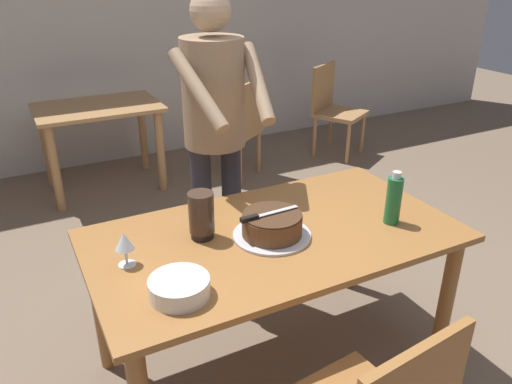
% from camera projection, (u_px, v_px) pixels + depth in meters
% --- Properties ---
extents(ground_plane, '(14.00, 14.00, 0.00)m').
position_uv_depth(ground_plane, '(272.00, 363.00, 2.52)').
color(ground_plane, '#7A6651').
extents(back_wall, '(10.00, 0.12, 2.70)m').
position_uv_depth(back_wall, '(102.00, 18.00, 4.55)').
color(back_wall, beige).
rests_on(back_wall, ground_plane).
extents(main_dining_table, '(1.61, 0.89, 0.75)m').
position_uv_depth(main_dining_table, '(274.00, 254.00, 2.25)').
color(main_dining_table, '#9E6633').
rests_on(main_dining_table, ground_plane).
extents(cake_on_platter, '(0.34, 0.34, 0.11)m').
position_uv_depth(cake_on_platter, '(272.00, 226.00, 2.16)').
color(cake_on_platter, silver).
rests_on(cake_on_platter, main_dining_table).
extents(cake_knife, '(0.27, 0.03, 0.02)m').
position_uv_depth(cake_knife, '(257.00, 216.00, 2.10)').
color(cake_knife, silver).
rests_on(cake_knife, cake_on_platter).
extents(plate_stack, '(0.22, 0.22, 0.07)m').
position_uv_depth(plate_stack, '(179.00, 287.00, 1.78)').
color(plate_stack, white).
rests_on(plate_stack, main_dining_table).
extents(wine_glass_near, '(0.08, 0.08, 0.14)m').
position_uv_depth(wine_glass_near, '(124.00, 242.00, 1.93)').
color(wine_glass_near, silver).
rests_on(wine_glass_near, main_dining_table).
extents(water_bottle, '(0.07, 0.07, 0.25)m').
position_uv_depth(water_bottle, '(394.00, 200.00, 2.24)').
color(water_bottle, '#1E6B38').
rests_on(water_bottle, main_dining_table).
extents(hurricane_lamp, '(0.11, 0.11, 0.21)m').
position_uv_depth(hurricane_lamp, '(201.00, 215.00, 2.13)').
color(hurricane_lamp, black).
rests_on(hurricane_lamp, main_dining_table).
extents(person_cutting_cake, '(0.47, 0.56, 1.72)m').
position_uv_depth(person_cutting_cake, '(215.00, 122.00, 2.60)').
color(person_cutting_cake, '#2D2D38').
rests_on(person_cutting_cake, ground_plane).
extents(background_table, '(1.00, 0.70, 0.74)m').
position_uv_depth(background_table, '(100.00, 124.00, 4.21)').
color(background_table, tan).
rests_on(background_table, ground_plane).
extents(background_chair_1, '(0.60, 0.60, 0.90)m').
position_uv_depth(background_chair_1, '(334.00, 107.00, 5.02)').
color(background_chair_1, tan).
rests_on(background_chair_1, ground_plane).
extents(background_chair_2, '(0.61, 0.61, 0.90)m').
position_uv_depth(background_chair_2, '(239.00, 126.00, 4.45)').
color(background_chair_2, tan).
rests_on(background_chair_2, ground_plane).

